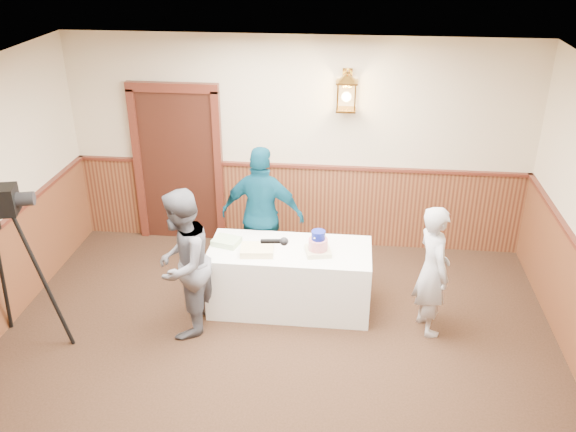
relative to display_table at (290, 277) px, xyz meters
name	(u,v)px	position (x,y,z in m)	size (l,w,h in m)	color
ground	(260,426)	(-0.06, -1.90, -0.38)	(7.00, 7.00, 0.00)	black
room_shell	(258,251)	(-0.12, -1.45, 1.15)	(6.02, 7.02, 2.81)	beige
display_table	(290,277)	(0.00, 0.00, 0.00)	(1.80, 0.80, 0.75)	white
tiered_cake	(318,245)	(0.31, -0.07, 0.48)	(0.31, 0.31, 0.27)	beige
sheet_cake_yellow	(257,250)	(-0.35, -0.14, 0.41)	(0.35, 0.27, 0.07)	#E9D18B
sheet_cake_green	(226,241)	(-0.72, 0.03, 0.41)	(0.29, 0.23, 0.07)	#99C087
interviewer	(182,264)	(-1.06, -0.57, 0.44)	(1.49, 0.86, 1.63)	#5A5A63
baker	(433,270)	(1.53, -0.28, 0.36)	(0.53, 0.35, 1.47)	#A9A9AF
assistant_p	(263,215)	(-0.39, 0.58, 0.48)	(1.00, 0.42, 1.71)	#0A3D54
tv_camera_rig	(10,281)	(-2.66, -1.08, 0.45)	(0.72, 0.67, 1.83)	black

